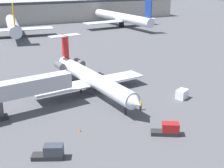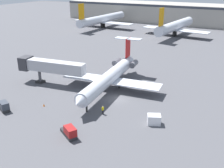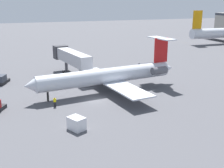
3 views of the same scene
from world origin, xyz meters
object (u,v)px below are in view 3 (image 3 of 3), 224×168
Objects in this scene: regional_jet at (111,75)px; ground_crew_marshaller at (55,102)px; jet_bridge at (70,56)px; traffic_cone_near at (30,87)px; baggage_tug_trailing at (2,80)px; cargo_container_uld at (76,123)px.

regional_jet is 18.37× the size of ground_crew_marshaller.
jet_bridge reaches higher than traffic_cone_near.
jet_bridge is 4.07× the size of baggage_tug_trailing.
cargo_container_uld reaches higher than traffic_cone_near.
regional_jet reaches higher than traffic_cone_near.
jet_bridge is at bearing 167.87° from cargo_container_uld.
jet_bridge is 13.06m from traffic_cone_near.
regional_jet is 23.53m from baggage_tug_trailing.
ground_crew_marshaller reaches higher than traffic_cone_near.
traffic_cone_near is (-7.64, -14.30, -2.95)m from regional_jet.
cargo_container_uld is (9.76, 1.08, 0.03)m from ground_crew_marshaller.
baggage_tug_trailing is at bearing -84.23° from jet_bridge.
ground_crew_marshaller is 12.44m from traffic_cone_near.
ground_crew_marshaller is at bearing -173.68° from cargo_container_uld.
traffic_cone_near is (-12.13, -2.71, -0.58)m from ground_crew_marshaller.
baggage_tug_trailing is (-13.32, -19.25, -2.39)m from regional_jet.
jet_bridge is 6.23× the size of cargo_container_uld.
jet_bridge reaches higher than cargo_container_uld.
jet_bridge is (-14.83, -4.26, 1.32)m from regional_jet.
ground_crew_marshaller is 0.40× the size of baggage_tug_trailing.
traffic_cone_near is (7.19, -10.04, -4.26)m from jet_bridge.
regional_jet is 17.86m from cargo_container_uld.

